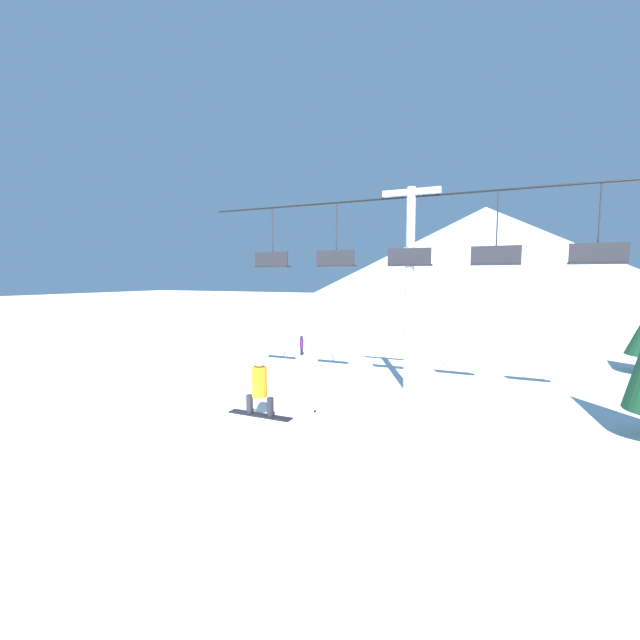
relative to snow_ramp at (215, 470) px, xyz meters
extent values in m
plane|color=white|center=(-0.76, -0.33, -0.83)|extent=(220.00, 220.00, 0.00)
cone|color=silver|center=(-0.76, 85.61, 8.47)|extent=(74.67, 74.67, 18.60)
cube|color=white|center=(0.00, 0.00, 0.00)|extent=(2.55, 4.30, 1.67)
cube|color=silver|center=(0.00, 2.10, 0.80)|extent=(2.55, 0.10, 0.06)
cube|color=black|center=(0.33, 1.19, 0.85)|extent=(1.57, 0.26, 0.03)
cylinder|color=black|center=(0.05, 1.19, 1.07)|extent=(0.15, 0.15, 0.42)
cylinder|color=black|center=(0.60, 1.19, 1.07)|extent=(0.15, 0.15, 0.42)
cylinder|color=orange|center=(0.33, 1.19, 1.62)|extent=(0.34, 0.34, 0.67)
sphere|color=#B2B2B7|center=(0.33, 1.19, 2.08)|extent=(0.25, 0.25, 0.25)
cylinder|color=#B2B2B7|center=(1.38, 11.12, 3.39)|extent=(0.37, 0.37, 8.46)
cube|color=#B2B2B7|center=(1.38, 11.12, 7.42)|extent=(2.40, 0.24, 0.24)
cylinder|color=black|center=(1.38, 11.12, 7.22)|extent=(19.48, 0.08, 0.08)
cylinder|color=#28282D|center=(-5.24, 11.12, 5.83)|extent=(0.06, 0.06, 2.78)
cube|color=#232328|center=(-5.24, 11.12, 4.44)|extent=(1.80, 0.44, 0.08)
cube|color=#232328|center=(-5.24, 10.94, 4.79)|extent=(1.80, 0.08, 0.70)
cylinder|color=#28282D|center=(-1.93, 11.12, 5.83)|extent=(0.06, 0.06, 2.78)
cube|color=#232328|center=(-1.93, 11.12, 4.44)|extent=(1.80, 0.44, 0.08)
cube|color=#232328|center=(-1.93, 10.94, 4.79)|extent=(1.80, 0.08, 0.70)
cylinder|color=#28282D|center=(1.38, 11.12, 5.83)|extent=(0.06, 0.06, 2.78)
cube|color=#232328|center=(1.38, 11.12, 4.44)|extent=(1.80, 0.44, 0.08)
cube|color=#232328|center=(1.38, 10.94, 4.79)|extent=(1.80, 0.08, 0.70)
cylinder|color=#28282D|center=(4.69, 11.12, 5.83)|extent=(0.06, 0.06, 2.78)
cube|color=#232328|center=(4.69, 11.12, 4.44)|extent=(1.80, 0.44, 0.08)
cube|color=#232328|center=(4.69, 10.94, 4.79)|extent=(1.80, 0.08, 0.70)
cylinder|color=#28282D|center=(8.01, 11.12, 5.83)|extent=(0.06, 0.06, 2.78)
cube|color=#232328|center=(8.01, 11.12, 4.44)|extent=(1.80, 0.44, 0.08)
cube|color=#232328|center=(8.01, 10.94, 4.79)|extent=(1.80, 0.08, 0.70)
cylinder|color=black|center=(-6.36, 16.27, -0.61)|extent=(0.17, 0.17, 0.45)
cylinder|color=#471956|center=(-6.36, 16.27, -0.08)|extent=(0.24, 0.24, 0.60)
sphere|color=#232328|center=(-6.36, 16.27, 0.31)|extent=(0.18, 0.18, 0.18)
camera|label=1|loc=(5.48, -6.76, 3.96)|focal=24.00mm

